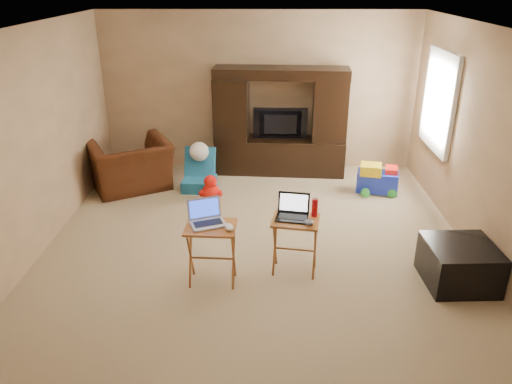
{
  "coord_description": "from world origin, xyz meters",
  "views": [
    {
      "loc": [
        0.09,
        -5.19,
        2.99
      ],
      "look_at": [
        0.0,
        -0.2,
        0.8
      ],
      "focal_mm": 35.0,
      "sensor_mm": 36.0,
      "label": 1
    }
  ],
  "objects_px": {
    "tray_table_right": "(295,246)",
    "recliner": "(131,165)",
    "plush_toy": "(211,188)",
    "mouse_left": "(229,227)",
    "push_toy": "(377,178)",
    "entertainment_center": "(280,122)",
    "ottoman": "(459,264)",
    "tray_table_left": "(212,254)",
    "child_rocker": "(199,170)",
    "laptop_right": "(292,208)",
    "television": "(280,125)",
    "water_bottle": "(315,208)",
    "mouse_right": "(309,222)",
    "laptop_left": "(208,214)"
  },
  "relations": [
    {
      "from": "television",
      "to": "laptop_left",
      "type": "bearing_deg",
      "value": 75.81
    },
    {
      "from": "recliner",
      "to": "water_bottle",
      "type": "bearing_deg",
      "value": 110.93
    },
    {
      "from": "entertainment_center",
      "to": "recliner",
      "type": "relative_size",
      "value": 1.84
    },
    {
      "from": "ottoman",
      "to": "tray_table_left",
      "type": "height_order",
      "value": "tray_table_left"
    },
    {
      "from": "laptop_right",
      "to": "child_rocker",
      "type": "bearing_deg",
      "value": 129.79
    },
    {
      "from": "water_bottle",
      "to": "mouse_right",
      "type": "bearing_deg",
      "value": -109.29
    },
    {
      "from": "ottoman",
      "to": "laptop_left",
      "type": "height_order",
      "value": "laptop_left"
    },
    {
      "from": "entertainment_center",
      "to": "television",
      "type": "relative_size",
      "value": 2.41
    },
    {
      "from": "television",
      "to": "entertainment_center",
      "type": "bearing_deg",
      "value": -89.65
    },
    {
      "from": "push_toy",
      "to": "mouse_left",
      "type": "bearing_deg",
      "value": -117.17
    },
    {
      "from": "plush_toy",
      "to": "ottoman",
      "type": "relative_size",
      "value": 0.57
    },
    {
      "from": "ottoman",
      "to": "tray_table_right",
      "type": "relative_size",
      "value": 1.08
    },
    {
      "from": "recliner",
      "to": "mouse_right",
      "type": "relative_size",
      "value": 8.69
    },
    {
      "from": "plush_toy",
      "to": "mouse_left",
      "type": "xyz_separation_m",
      "value": [
        0.42,
        -2.13,
        0.49
      ]
    },
    {
      "from": "plush_toy",
      "to": "recliner",
      "type": "bearing_deg",
      "value": 160.59
    },
    {
      "from": "plush_toy",
      "to": "ottoman",
      "type": "xyz_separation_m",
      "value": [
        2.8,
        -2.03,
        0.03
      ]
    },
    {
      "from": "recliner",
      "to": "push_toy",
      "type": "height_order",
      "value": "recliner"
    },
    {
      "from": "tray_table_left",
      "to": "television",
      "type": "bearing_deg",
      "value": 78.88
    },
    {
      "from": "mouse_left",
      "to": "water_bottle",
      "type": "height_order",
      "value": "water_bottle"
    },
    {
      "from": "television",
      "to": "laptop_right",
      "type": "xyz_separation_m",
      "value": [
        0.04,
        -2.94,
        -0.05
      ]
    },
    {
      "from": "tray_table_right",
      "to": "recliner",
      "type": "bearing_deg",
      "value": 145.02
    },
    {
      "from": "entertainment_center",
      "to": "water_bottle",
      "type": "relative_size",
      "value": 10.52
    },
    {
      "from": "mouse_right",
      "to": "tray_table_left",
      "type": "bearing_deg",
      "value": -174.73
    },
    {
      "from": "laptop_left",
      "to": "laptop_right",
      "type": "relative_size",
      "value": 1.04
    },
    {
      "from": "ottoman",
      "to": "mouse_right",
      "type": "relative_size",
      "value": 5.31
    },
    {
      "from": "mouse_right",
      "to": "water_bottle",
      "type": "xyz_separation_m",
      "value": [
        0.07,
        0.2,
        0.07
      ]
    },
    {
      "from": "mouse_right",
      "to": "recliner",
      "type": "bearing_deg",
      "value": 135.65
    },
    {
      "from": "child_rocker",
      "to": "plush_toy",
      "type": "height_order",
      "value": "child_rocker"
    },
    {
      "from": "ottoman",
      "to": "mouse_right",
      "type": "xyz_separation_m",
      "value": [
        -1.57,
        0.06,
        0.44
      ]
    },
    {
      "from": "child_rocker",
      "to": "push_toy",
      "type": "bearing_deg",
      "value": 4.27
    },
    {
      "from": "ottoman",
      "to": "laptop_left",
      "type": "bearing_deg",
      "value": -179.88
    },
    {
      "from": "recliner",
      "to": "water_bottle",
      "type": "xyz_separation_m",
      "value": [
        2.53,
        -2.2,
        0.37
      ]
    },
    {
      "from": "child_rocker",
      "to": "laptop_right",
      "type": "distance_m",
      "value": 2.6
    },
    {
      "from": "television",
      "to": "ottoman",
      "type": "height_order",
      "value": "television"
    },
    {
      "from": "laptop_left",
      "to": "water_bottle",
      "type": "xyz_separation_m",
      "value": [
        1.1,
        0.26,
        -0.05
      ]
    },
    {
      "from": "tray_table_left",
      "to": "ottoman",
      "type": "bearing_deg",
      "value": 3.57
    },
    {
      "from": "tray_table_left",
      "to": "plush_toy",
      "type": "bearing_deg",
      "value": 99.05
    },
    {
      "from": "child_rocker",
      "to": "water_bottle",
      "type": "xyz_separation_m",
      "value": [
        1.51,
        -2.16,
        0.43
      ]
    },
    {
      "from": "television",
      "to": "tray_table_left",
      "type": "xyz_separation_m",
      "value": [
        -0.79,
        -3.18,
        -0.48
      ]
    },
    {
      "from": "mouse_left",
      "to": "push_toy",
      "type": "bearing_deg",
      "value": 50.67
    },
    {
      "from": "recliner",
      "to": "ottoman",
      "type": "distance_m",
      "value": 4.73
    },
    {
      "from": "tray_table_right",
      "to": "mouse_right",
      "type": "bearing_deg",
      "value": -33.25
    },
    {
      "from": "child_rocker",
      "to": "tray_table_right",
      "type": "height_order",
      "value": "tray_table_right"
    },
    {
      "from": "mouse_left",
      "to": "tray_table_right",
      "type": "bearing_deg",
      "value": 22.58
    },
    {
      "from": "push_toy",
      "to": "tray_table_right",
      "type": "relative_size",
      "value": 0.94
    },
    {
      "from": "laptop_left",
      "to": "water_bottle",
      "type": "bearing_deg",
      "value": -7.87
    },
    {
      "from": "plush_toy",
      "to": "push_toy",
      "type": "xyz_separation_m",
      "value": [
        2.43,
        0.33,
        0.03
      ]
    },
    {
      "from": "entertainment_center",
      "to": "plush_toy",
      "type": "distance_m",
      "value": 1.66
    },
    {
      "from": "plush_toy",
      "to": "water_bottle",
      "type": "relative_size",
      "value": 1.99
    },
    {
      "from": "child_rocker",
      "to": "laptop_right",
      "type": "relative_size",
      "value": 1.86
    }
  ]
}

